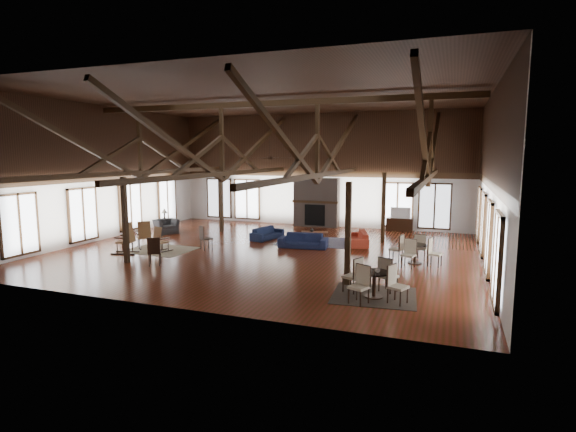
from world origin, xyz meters
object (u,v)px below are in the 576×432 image
(sofa_navy_left, at_px, (267,233))
(cafe_table_near, at_px, (374,280))
(sofa_navy_front, at_px, (303,241))
(coffee_table, at_px, (315,233))
(sofa_orange, at_px, (358,238))
(armchair, at_px, (166,226))
(cafe_table_far, at_px, (415,250))
(tv_console, at_px, (400,224))

(sofa_navy_left, xyz_separation_m, cafe_table_near, (6.01, -6.85, 0.23))
(sofa_navy_front, height_order, coffee_table, sofa_navy_front)
(sofa_orange, bearing_deg, sofa_navy_front, -71.59)
(armchair, bearing_deg, cafe_table_far, -68.18)
(tv_console, bearing_deg, cafe_table_far, -79.25)
(armchair, relative_size, tv_console, 0.81)
(sofa_navy_left, xyz_separation_m, armchair, (-5.22, -0.35, 0.08))
(sofa_navy_front, distance_m, armchair, 7.44)
(sofa_navy_front, height_order, sofa_navy_left, sofa_navy_front)
(sofa_navy_front, bearing_deg, cafe_table_near, -61.70)
(cafe_table_near, xyz_separation_m, tv_console, (-0.58, 11.19, -0.17))
(sofa_orange, relative_size, armchair, 1.83)
(cafe_table_far, bearing_deg, armchair, 169.72)
(armchair, bearing_deg, sofa_navy_front, -65.10)
(sofa_orange, height_order, coffee_table, sofa_orange)
(sofa_orange, relative_size, cafe_table_far, 1.01)
(armchair, distance_m, cafe_table_far, 12.15)
(coffee_table, relative_size, cafe_table_near, 0.67)
(sofa_navy_front, bearing_deg, sofa_navy_left, 142.85)
(sofa_navy_left, distance_m, cafe_table_near, 9.11)
(sofa_orange, xyz_separation_m, coffee_table, (-1.90, -0.13, 0.11))
(sofa_orange, distance_m, cafe_table_near, 7.24)
(cafe_table_near, bearing_deg, coffee_table, 118.69)
(armchair, bearing_deg, sofa_navy_left, -54.08)
(sofa_navy_front, height_order, cafe_table_far, cafe_table_far)
(sofa_navy_front, bearing_deg, coffee_table, 79.14)
(sofa_navy_front, xyz_separation_m, tv_console, (3.27, 5.62, 0.03))
(sofa_navy_left, xyz_separation_m, tv_console, (5.43, 4.34, 0.06))
(armchair, bearing_deg, cafe_table_near, -87.94)
(sofa_navy_left, height_order, sofa_orange, sofa_orange)
(sofa_navy_left, xyz_separation_m, coffee_table, (2.26, 0.01, 0.13))
(armchair, distance_m, cafe_table_near, 12.98)
(armchair, bearing_deg, sofa_orange, -54.88)
(sofa_navy_left, height_order, armchair, armchair)
(sofa_navy_left, relative_size, coffee_table, 1.40)
(cafe_table_far, xyz_separation_m, tv_console, (-1.30, 6.86, -0.16))
(sofa_orange, height_order, cafe_table_near, cafe_table_near)
(sofa_orange, distance_m, armchair, 9.39)
(sofa_navy_front, relative_size, sofa_navy_left, 1.12)
(armchair, relative_size, cafe_table_near, 0.55)
(sofa_navy_left, bearing_deg, sofa_navy_front, -107.65)
(coffee_table, distance_m, cafe_table_near, 7.82)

